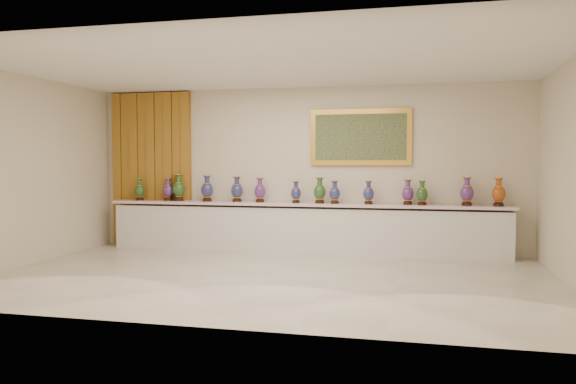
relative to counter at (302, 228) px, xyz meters
name	(u,v)px	position (x,y,z in m)	size (l,w,h in m)	color
ground	(269,277)	(0.00, -2.27, -0.44)	(8.00, 8.00, 0.00)	beige
room	(183,164)	(-2.38, 0.17, 1.16)	(8.00, 8.00, 8.00)	beige
counter	(302,228)	(0.00, 0.00, 0.00)	(7.28, 0.48, 0.90)	white
vase_0	(140,191)	(-3.18, -0.05, 0.65)	(0.24, 0.24, 0.42)	black
vase_1	(168,190)	(-2.62, 0.01, 0.66)	(0.24, 0.24, 0.43)	black
vase_2	(179,189)	(-2.40, 0.01, 0.69)	(0.27, 0.27, 0.51)	black
vase_3	(207,190)	(-1.81, -0.02, 0.68)	(0.30, 0.30, 0.49)	black
vase_4	(237,190)	(-1.22, -0.03, 0.68)	(0.23, 0.23, 0.47)	black
vase_5	(260,191)	(-0.79, 0.02, 0.66)	(0.25, 0.25, 0.45)	black
vase_6	(296,193)	(-0.10, -0.04, 0.64)	(0.19, 0.19, 0.39)	black
vase_7	(320,192)	(0.33, -0.04, 0.67)	(0.24, 0.24, 0.46)	black
vase_8	(335,193)	(0.61, -0.05, 0.65)	(0.22, 0.22, 0.41)	black
vase_9	(369,194)	(1.20, -0.04, 0.65)	(0.25, 0.25, 0.41)	black
vase_10	(408,193)	(1.87, 0.01, 0.66)	(0.21, 0.21, 0.44)	black
vase_11	(422,194)	(2.11, -0.05, 0.65)	(0.26, 0.26, 0.42)	black
vase_12	(467,193)	(2.85, 0.01, 0.68)	(0.24, 0.24, 0.49)	black
vase_13	(499,193)	(3.35, -0.01, 0.68)	(0.26, 0.26, 0.48)	black
label_card	(237,202)	(-1.18, -0.14, 0.47)	(0.10, 0.06, 0.00)	white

